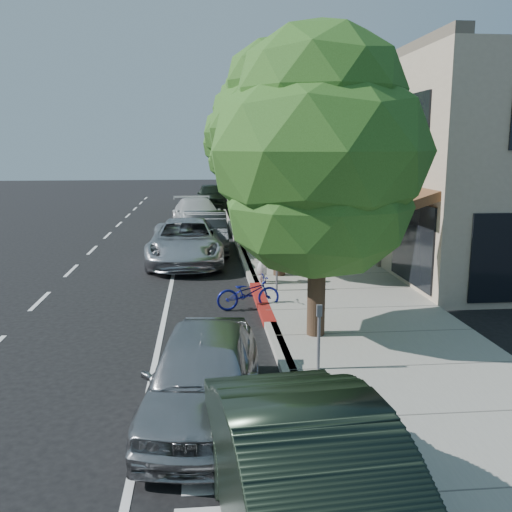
{
  "coord_description": "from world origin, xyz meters",
  "views": [
    {
      "loc": [
        -1.61,
        -14.06,
        4.33
      ],
      "look_at": [
        -0.14,
        1.16,
        1.35
      ],
      "focal_mm": 40.0,
      "sensor_mm": 36.0,
      "label": 1
    }
  ],
  "objects": [
    {
      "name": "street_tree_5",
      "position": [
        0.9,
        28.0,
        4.38
      ],
      "size": [
        4.82,
        4.82,
        7.23
      ],
      "color": "black",
      "rests_on": "ground"
    },
    {
      "name": "dark_suv_far",
      "position": [
        -0.87,
        26.09,
        0.85
      ],
      "size": [
        2.12,
        5.04,
        1.7
      ],
      "primitive_type": "imported",
      "rotation": [
        0.0,
        0.0,
        0.02
      ],
      "color": "black",
      "rests_on": "ground"
    },
    {
      "name": "near_car_b",
      "position": [
        -0.5,
        -9.0,
        0.82
      ],
      "size": [
        2.27,
        5.15,
        1.65
      ],
      "primitive_type": "imported",
      "rotation": [
        0.0,
        0.0,
        0.11
      ],
      "color": "black",
      "rests_on": "ground"
    },
    {
      "name": "sidewalk",
      "position": [
        2.3,
        8.0,
        0.07
      ],
      "size": [
        4.6,
        56.0,
        0.15
      ],
      "primitive_type": "cube",
      "color": "gray",
      "rests_on": "ground"
    },
    {
      "name": "near_car_a",
      "position": [
        -1.63,
        -5.5,
        0.74
      ],
      "size": [
        2.23,
        4.51,
        1.48
      ],
      "primitive_type": "imported",
      "rotation": [
        0.0,
        0.0,
        -0.12
      ],
      "color": "#9F9FA4",
      "rests_on": "ground"
    },
    {
      "name": "pedestrian",
      "position": [
        1.98,
        9.28,
        1.01
      ],
      "size": [
        0.98,
        0.85,
        1.72
      ],
      "primitive_type": "imported",
      "rotation": [
        0.0,
        0.0,
        3.4
      ],
      "color": "black",
      "rests_on": "sidewalk"
    },
    {
      "name": "cyclist",
      "position": [
        0.25,
        3.0,
        0.79
      ],
      "size": [
        0.44,
        0.61,
        1.59
      ],
      "primitive_type": "imported",
      "rotation": [
        0.0,
        0.0,
        1.47
      ],
      "color": "silver",
      "rests_on": "ground"
    },
    {
      "name": "street_tree_2",
      "position": [
        0.9,
        10.0,
        4.76
      ],
      "size": [
        4.39,
        4.39,
        7.61
      ],
      "color": "black",
      "rests_on": "ground"
    },
    {
      "name": "curb_red_segment",
      "position": [
        0.0,
        1.0,
        0.07
      ],
      "size": [
        0.32,
        4.0,
        0.15
      ],
      "primitive_type": "cube",
      "color": "maroon",
      "rests_on": "ground"
    },
    {
      "name": "ground",
      "position": [
        0.0,
        0.0,
        0.0
      ],
      "size": [
        120.0,
        120.0,
        0.0
      ],
      "primitive_type": "plane",
      "color": "black",
      "rests_on": "ground"
    },
    {
      "name": "storefront_building",
      "position": [
        9.6,
        18.0,
        3.5
      ],
      "size": [
        10.0,
        36.0,
        7.0
      ],
      "primitive_type": "cube",
      "color": "#B9A58E",
      "rests_on": "ground"
    },
    {
      "name": "curb",
      "position": [
        0.0,
        8.0,
        0.07
      ],
      "size": [
        0.3,
        56.0,
        0.15
      ],
      "primitive_type": "cube",
      "color": "#9E998E",
      "rests_on": "ground"
    },
    {
      "name": "street_tree_0",
      "position": [
        0.9,
        -2.0,
        4.12
      ],
      "size": [
        4.79,
        4.79,
        6.88
      ],
      "color": "black",
      "rests_on": "ground"
    },
    {
      "name": "street_tree_1",
      "position": [
        0.9,
        4.0,
        4.71
      ],
      "size": [
        4.66,
        4.66,
        7.63
      ],
      "color": "black",
      "rests_on": "ground"
    },
    {
      "name": "silver_suv",
      "position": [
        -2.2,
        6.96,
        0.81
      ],
      "size": [
        2.72,
        5.85,
        1.62
      ],
      "primitive_type": "imported",
      "rotation": [
        0.0,
        0.0,
        -0.01
      ],
      "color": "silver",
      "rests_on": "ground"
    },
    {
      "name": "street_tree_4",
      "position": [
        0.9,
        22.0,
        4.97
      ],
      "size": [
        4.77,
        4.77,
        8.0
      ],
      "color": "black",
      "rests_on": "ground"
    },
    {
      "name": "street_tree_3",
      "position": [
        0.9,
        16.0,
        5.01
      ],
      "size": [
        4.25,
        4.25,
        7.9
      ],
      "color": "black",
      "rests_on": "ground"
    },
    {
      "name": "white_pickup",
      "position": [
        -1.82,
        15.0,
        0.82
      ],
      "size": [
        2.96,
        5.9,
        1.64
      ],
      "primitive_type": "imported",
      "rotation": [
        0.0,
        0.0,
        0.12
      ],
      "color": "silver",
      "rests_on": "ground"
    },
    {
      "name": "dark_sedan",
      "position": [
        -1.46,
        9.12,
        0.82
      ],
      "size": [
        1.76,
        4.97,
        1.64
      ],
      "primitive_type": "imported",
      "rotation": [
        0.0,
        0.0,
        0.01
      ],
      "color": "#212527",
      "rests_on": "ground"
    },
    {
      "name": "bicycle",
      "position": [
        -0.4,
        0.66,
        0.45
      ],
      "size": [
        1.79,
        0.88,
        0.9
      ],
      "primitive_type": "imported",
      "rotation": [
        0.0,
        0.0,
        1.74
      ],
      "color": "navy",
      "rests_on": "ground"
    }
  ]
}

